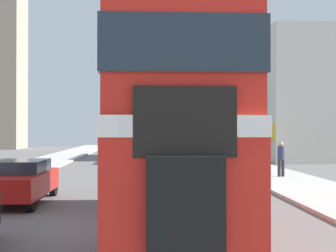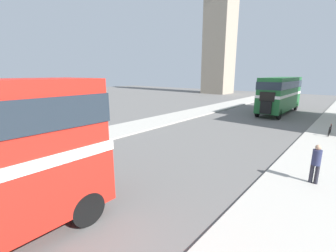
{
  "view_description": "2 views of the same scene",
  "coord_description": "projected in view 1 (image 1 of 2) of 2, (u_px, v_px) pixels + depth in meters",
  "views": [
    {
      "loc": [
        0.25,
        -11.0,
        2.33
      ],
      "look_at": [
        0.84,
        0.11,
        2.44
      ],
      "focal_mm": 50.0,
      "sensor_mm": 36.0,
      "label": 1
    },
    {
      "loc": [
        7.77,
        0.65,
        4.58
      ],
      "look_at": [
        0.0,
        9.84,
        1.75
      ],
      "focal_mm": 24.0,
      "sensor_mm": 36.0,
      "label": 2
    }
  ],
  "objects": [
    {
      "name": "car_parked_mid",
      "position": [
        18.0,
        180.0,
        15.01
      ],
      "size": [
        1.83,
        4.23,
        1.37
      ],
      "color": "red",
      "rests_on": "ground_plane"
    },
    {
      "name": "ground_plane",
      "position": [
        133.0,
        230.0,
        10.95
      ],
      "size": [
        120.0,
        120.0,
        0.0
      ],
      "primitive_type": "plane",
      "color": "slate"
    },
    {
      "name": "bicycle_on_pavement",
      "position": [
        235.0,
        157.0,
        31.94
      ],
      "size": [
        0.05,
        1.76,
        0.78
      ],
      "color": "black",
      "rests_on": "sidewalk_right"
    },
    {
      "name": "church_tower",
      "position": [
        0.0,
        7.0,
        59.21
      ],
      "size": [
        5.97,
        5.97,
        35.21
      ],
      "color": "tan",
      "rests_on": "ground_plane"
    },
    {
      "name": "pedestrian_walking",
      "position": [
        281.0,
        157.0,
        22.41
      ],
      "size": [
        0.34,
        0.34,
        1.67
      ],
      "color": "#282833",
      "rests_on": "sidewalk_right"
    },
    {
      "name": "bus_distant",
      "position": [
        150.0,
        129.0,
        39.89
      ],
      "size": [
        2.45,
        9.73,
        4.14
      ],
      "color": "#1E602D",
      "rests_on": "ground_plane"
    },
    {
      "name": "double_decker_bus",
      "position": [
        168.0,
        118.0,
        11.11
      ],
      "size": [
        2.47,
        9.37,
        4.44
      ],
      "color": "red",
      "rests_on": "ground_plane"
    }
  ]
}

